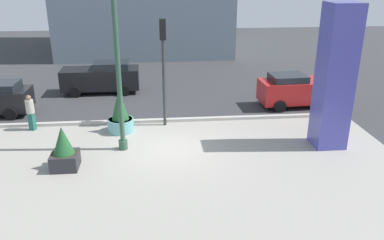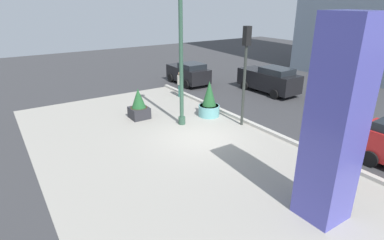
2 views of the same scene
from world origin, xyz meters
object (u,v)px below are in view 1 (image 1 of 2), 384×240
Objects in this scene: potted_plant_near_right at (64,150)px; car_intersection at (102,77)px; art_pillar_blue at (335,78)px; traffic_light_corner at (163,56)px; lamp_post at (118,61)px; car_passing_lane at (297,90)px; potted_plant_by_pillar at (120,115)px; pedestrian_by_curb at (30,111)px.

potted_plant_near_right is 0.37× the size of car_intersection.
art_pillar_blue is 7.34m from traffic_light_corner.
traffic_light_corner is at bearing 54.86° from lamp_post.
lamp_post reaches higher than traffic_light_corner.
potted_plant_by_pillar is at bearing -163.09° from car_passing_lane.
art_pillar_blue is 1.29× the size of car_intersection.
traffic_light_corner is at bearing 156.71° from art_pillar_blue.
car_passing_lane is at bearing 16.77° from traffic_light_corner.
car_passing_lane is (10.67, -3.50, -0.03)m from car_intersection.
lamp_post is at bearing -77.88° from car_intersection.
lamp_post is 5.70m from pedestrian_by_curb.
art_pillar_blue reaches higher than car_intersection.
traffic_light_corner reaches higher than car_passing_lane.
art_pillar_blue is at bearing -23.29° from traffic_light_corner.
art_pillar_blue is 5.45m from car_passing_lane.
lamp_post is at bearing -30.22° from pedestrian_by_curb.
pedestrian_by_curb is (-6.10, -0.04, -2.39)m from traffic_light_corner.
pedestrian_by_curb reaches higher than potted_plant_near_right.
car_passing_lane is at bearing -18.18° from car_intersection.
car_intersection is 11.23m from car_passing_lane.
car_passing_lane is (10.94, 6.17, 0.16)m from potted_plant_near_right.
art_pillar_blue is 1.18× the size of traffic_light_corner.
art_pillar_blue reaches higher than pedestrian_by_curb.
traffic_light_corner is 7.09m from car_intersection.
potted_plant_by_pillar is 1.19× the size of pedestrian_by_curb.
pedestrian_by_curb is at bearing 119.62° from potted_plant_near_right.
car_intersection is at bearing 65.91° from pedestrian_by_curb.
lamp_post is 1.53× the size of traffic_light_corner.
pedestrian_by_curb is at bearing 149.78° from lamp_post.
potted_plant_by_pillar is 9.55m from car_passing_lane.
lamp_post is 4.52× the size of pedestrian_by_curb.
car_passing_lane is at bearing 85.69° from art_pillar_blue.
lamp_post reaches higher than potted_plant_near_right.
car_intersection reaches higher than potted_plant_near_right.
car_intersection is (0.28, 9.68, 0.20)m from potted_plant_near_right.
art_pillar_blue is 1.42× the size of car_passing_lane.
car_intersection is at bearing 103.72° from potted_plant_by_pillar.
potted_plant_near_right is 9.68m from car_intersection.
lamp_post is 8.83m from car_intersection.
lamp_post is at bearing -125.14° from traffic_light_corner.
art_pillar_blue reaches higher than car_passing_lane.
lamp_post is 1.84× the size of car_passing_lane.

